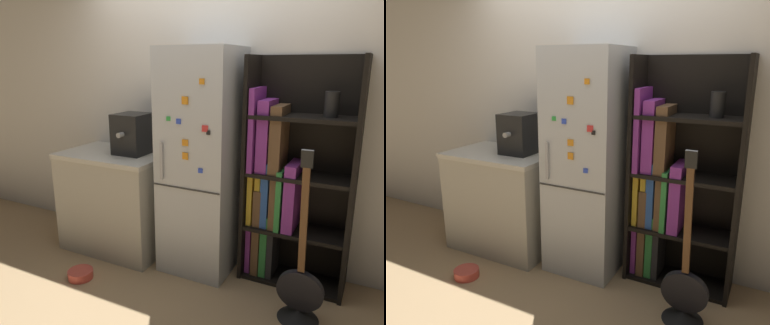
{
  "view_description": "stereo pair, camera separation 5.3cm",
  "coord_description": "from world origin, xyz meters",
  "views": [
    {
      "loc": [
        1.29,
        -2.52,
        1.73
      ],
      "look_at": [
        -0.08,
        0.15,
        0.93
      ],
      "focal_mm": 35.0,
      "sensor_mm": 36.0,
      "label": 1
    },
    {
      "loc": [
        1.34,
        -2.5,
        1.73
      ],
      "look_at": [
        -0.08,
        0.15,
        0.93
      ],
      "focal_mm": 35.0,
      "sensor_mm": 36.0,
      "label": 2
    }
  ],
  "objects": [
    {
      "name": "kitchen_counter",
      "position": [
        -0.86,
        0.13,
        0.47
      ],
      "size": [
        0.98,
        0.67,
        0.93
      ],
      "color": "#BCB7A8",
      "rests_on": "ground_plane"
    },
    {
      "name": "refrigerator",
      "position": [
        -0.0,
        0.17,
        0.93
      ],
      "size": [
        0.58,
        0.59,
        1.85
      ],
      "color": "silver",
      "rests_on": "ground_plane"
    },
    {
      "name": "bookshelf",
      "position": [
        0.66,
        0.3,
        0.8
      ],
      "size": [
        0.81,
        0.36,
        1.79
      ],
      "color": "black",
      "rests_on": "ground_plane"
    },
    {
      "name": "wall_back",
      "position": [
        0.0,
        0.47,
        1.3
      ],
      "size": [
        8.0,
        0.05,
        2.6
      ],
      "color": "white",
      "rests_on": "ground_plane"
    },
    {
      "name": "espresso_machine",
      "position": [
        -0.69,
        0.17,
        1.11
      ],
      "size": [
        0.28,
        0.36,
        0.36
      ],
      "color": "black",
      "rests_on": "kitchen_counter"
    },
    {
      "name": "guitar",
      "position": [
        0.93,
        -0.2,
        0.18
      ],
      "size": [
        0.32,
        0.29,
        1.24
      ],
      "color": "black",
      "rests_on": "ground_plane"
    },
    {
      "name": "pet_bowl",
      "position": [
        -0.79,
        -0.49,
        0.04
      ],
      "size": [
        0.21,
        0.21,
        0.07
      ],
      "color": "#D84C3F",
      "rests_on": "ground_plane"
    },
    {
      "name": "ground_plane",
      "position": [
        0.0,
        0.0,
        0.0
      ],
      "size": [
        16.0,
        16.0,
        0.0
      ],
      "primitive_type": "plane",
      "color": "tan"
    }
  ]
}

